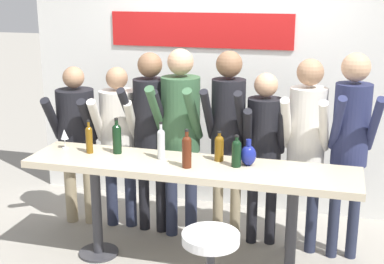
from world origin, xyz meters
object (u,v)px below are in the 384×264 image
Objects in this scene: person_left at (119,130)px; wine_bottle_2 at (89,138)px; wine_bottle_4 at (219,147)px; bar_stool at (211,262)px; person_center_right at (228,124)px; person_far_right at (306,134)px; decorative_vase at (248,155)px; person_far_left at (76,129)px; person_right at (264,140)px; person_center at (180,123)px; tasting_table at (189,179)px; wine_bottle_0 at (117,137)px; wine_glass_0 at (64,135)px; person_center_left at (151,122)px; wine_bottle_1 at (187,150)px; person_rightmost at (351,132)px; wine_bottle_5 at (161,142)px.

person_left reaches higher than wine_bottle_2.
wine_bottle_4 is (1.11, -0.48, 0.07)m from person_left.
person_center_right is at bearing 96.68° from bar_stool.
person_far_right is 0.64m from decorative_vase.
bar_stool is at bearing -43.11° from person_far_left.
person_center_right is (-0.15, 1.25, 0.70)m from bar_stool.
person_right reaches higher than person_far_left.
person_center reaches higher than decorative_vase.
tasting_table reaches higher than bar_stool.
wine_glass_0 is (-0.52, 0.01, -0.02)m from wine_bottle_0.
person_center_left reaches higher than wine_bottle_1.
wine_glass_0 is (-0.31, -0.50, 0.07)m from person_left.
person_center reaches higher than bar_stool.
person_center_left is 1.14m from decorative_vase.
wine_bottle_2 is at bearing -14.05° from wine_glass_0.
wine_bottle_0 is 1.80× the size of wine_glass_0.
tasting_table is 1.43m from person_rightmost.
wine_bottle_1 is (-0.90, -0.65, -0.02)m from person_far_right.
person_center_left is 8.09× the size of decorative_vase.
person_center reaches higher than wine_bottle_0.
person_far_left is 0.91× the size of person_center_left.
person_rightmost reaches higher than wine_bottle_2.
person_center_left is 1.09× the size of person_right.
decorative_vase is (1.40, 0.05, -0.05)m from wine_bottle_2.
wine_glass_0 is (-2.11, -0.44, -0.05)m from person_far_right.
wine_bottle_0 reaches higher than wine_glass_0.
person_center reaches higher than wine_glass_0.
wine_glass_0 is at bearing 153.04° from bar_stool.
tasting_table is 0.71m from person_center_right.
person_far_left reaches higher than wine_bottle_5.
person_left is at bearing 138.39° from wine_bottle_5.
person_center_right is 1.25m from wine_bottle_2.
person_rightmost is (2.17, -0.09, 0.17)m from person_left.
bar_stool is 1.45m from wine_bottle_0.
person_center is 7.10× the size of wine_bottle_4.
bar_stool is 0.37× the size of person_center.
person_far_left is 1.61m from wine_bottle_4.
person_center_left is at bearing 132.53° from tasting_table.
person_far_right is at bearing 31.27° from wine_bottle_4.
person_center_left is 0.81m from wine_glass_0.
wine_bottle_5 is at bearing -131.68° from person_center_right.
person_center_left is 6.91× the size of wine_bottle_4.
wine_bottle_2 is 0.66m from wine_bottle_5.
bar_stool is at bearing -36.90° from wine_bottle_0.
decorative_vase is (0.26, -0.05, -0.03)m from wine_bottle_4.
person_center_left is at bearing -5.50° from person_far_left.
wine_bottle_5 is (0.66, 0.01, 0.01)m from wine_bottle_2.
person_left is 2.18m from person_rightmost.
wine_bottle_2 is at bearing -142.50° from person_center.
wine_bottle_4 is at bearing -145.44° from person_far_right.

